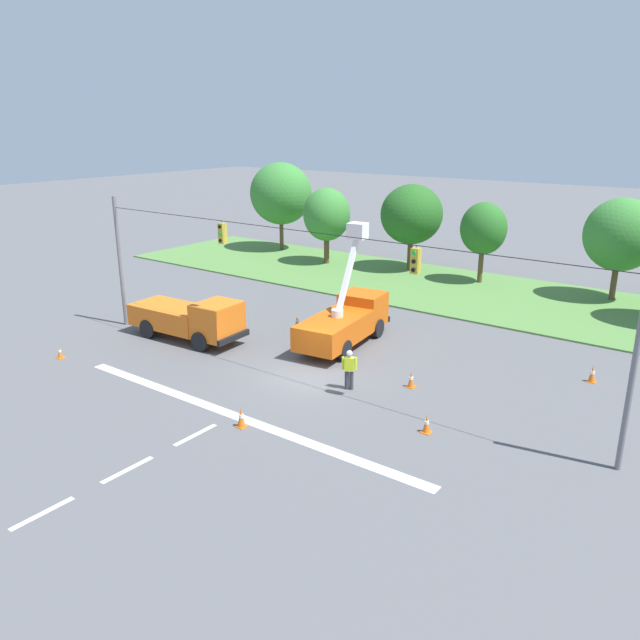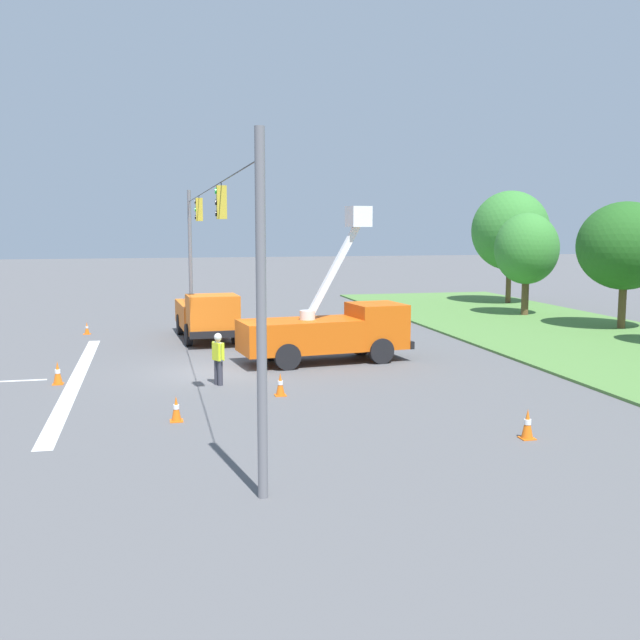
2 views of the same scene
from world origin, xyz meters
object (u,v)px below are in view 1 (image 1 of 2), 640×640
Objects in this scene: tree_east at (484,229)px; traffic_cone_foreground_left at (60,352)px; tree_centre at (412,214)px; traffic_cone_foreground_right at (297,322)px; traffic_cone_mid_left at (241,417)px; traffic_cone_lane_edge_a at (411,379)px; traffic_cone_near_bucket at (427,424)px; tree_west at (327,215)px; tree_far_east at (621,235)px; tree_far_west at (281,194)px; traffic_cone_mid_right at (592,374)px; utility_truck_bucket_lift at (346,319)px; utility_truck_support_near at (190,318)px; road_worker at (349,367)px.

tree_east is 9.30× the size of traffic_cone_foreground_left.
traffic_cone_foreground_right is (1.85, -16.23, -3.95)m from tree_centre.
traffic_cone_mid_left is 1.08× the size of traffic_cone_lane_edge_a.
traffic_cone_foreground_left is 18.26m from traffic_cone_near_bucket.
tree_west is 0.93× the size of tree_far_east.
traffic_cone_foreground_left is at bearing -168.15° from traffic_cone_near_bucket.
traffic_cone_lane_edge_a is at bearing -39.75° from tree_far_west.
tree_east is (19.03, -0.89, -1.10)m from tree_far_west.
traffic_cone_mid_right is at bearing 52.48° from traffic_cone_mid_left.
traffic_cone_mid_right is (30.06, -14.63, -4.62)m from tree_far_west.
traffic_cone_mid_left is (12.07, -0.01, 0.10)m from traffic_cone_foreground_left.
traffic_cone_mid_left is (7.55, -26.74, -3.92)m from tree_centre.
tree_centre is at bearing 173.79° from tree_east.
utility_truck_bucket_lift is 8.74× the size of traffic_cone_mid_left.
utility_truck_support_near reaches higher than traffic_cone_foreground_right.
tree_west reaches higher than road_worker.
traffic_cone_foreground_right is at bearing -127.82° from tree_far_east.
traffic_cone_foreground_left is (-10.52, -26.08, -3.62)m from tree_east.
utility_truck_support_near is at bearing -110.12° from tree_east.
tree_west is at bearing 133.35° from traffic_cone_near_bucket.
traffic_cone_mid_left is 6.91m from traffic_cone_near_bucket.
traffic_cone_foreground_right reaches higher than traffic_cone_lane_edge_a.
tree_far_east reaches higher than utility_truck_support_near.
tree_far_east reaches higher than traffic_cone_foreground_right.
traffic_cone_mid_right is 8.09m from traffic_cone_lane_edge_a.
traffic_cone_mid_right is at bearing -40.21° from tree_centre.
tree_east is 16.31m from utility_truck_bucket_lift.
tree_far_west is 1.17× the size of tree_centre.
utility_truck_bucket_lift is 3.78m from traffic_cone_foreground_right.
traffic_cone_mid_right is (11.03, -13.74, -3.53)m from tree_east.
traffic_cone_lane_edge_a is at bearing 40.74° from road_worker.
tree_centre is at bearing 80.41° from traffic_cone_foreground_left.
traffic_cone_foreground_right is (14.88, -16.47, -4.64)m from tree_far_west.
utility_truck_bucket_lift is (18.50, -16.98, -3.69)m from tree_far_west.
utility_truck_support_near reaches higher than traffic_cone_mid_left.
tree_far_west is 19.09m from tree_east.
tree_far_east is 22.62m from road_worker.
traffic_cone_lane_edge_a is (10.89, -19.67, -3.96)m from tree_centre.
traffic_cone_mid_left is (5.70, -10.51, 0.03)m from traffic_cone_foreground_right.
utility_truck_support_near is at bearing -148.20° from utility_truck_bucket_lift.
tree_far_east is 8.94× the size of traffic_cone_lane_edge_a.
tree_centre is at bearing 86.00° from utility_truck_support_near.
tree_far_west reaches higher than tree_west.
tree_centre reaches higher than tree_far_east.
traffic_cone_mid_left is 15.57m from traffic_cone_mid_right.
traffic_cone_foreground_left is 0.78× the size of traffic_cone_mid_left.
tree_far_west is 10.48× the size of traffic_cone_lane_edge_a.
tree_west is (6.59, -2.26, -1.02)m from tree_far_west.
traffic_cone_near_bucket is (13.35, -22.99, -3.97)m from tree_centre.
tree_far_east is 0.98× the size of utility_truck_support_near.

